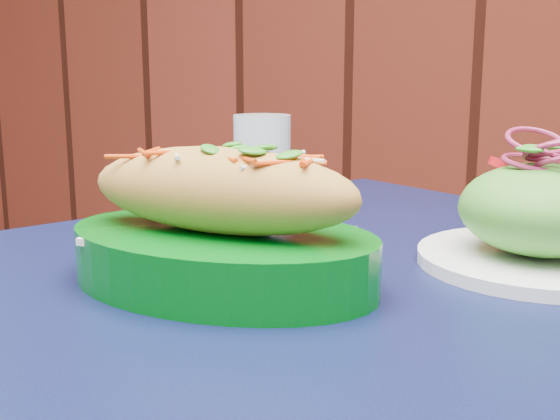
% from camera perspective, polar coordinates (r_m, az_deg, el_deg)
% --- Properties ---
extents(cafe_table, '(1.05, 1.05, 0.75)m').
position_cam_1_polar(cafe_table, '(0.65, 7.06, -13.17)').
color(cafe_table, black).
rests_on(cafe_table, ground).
extents(banh_mi_basket, '(0.29, 0.19, 0.13)m').
position_cam_1_polar(banh_mi_basket, '(0.60, -4.79, -1.51)').
color(banh_mi_basket, '#00580E').
rests_on(banh_mi_basket, cafe_table).
extents(salad_plate, '(0.23, 0.23, 0.12)m').
position_cam_1_polar(salad_plate, '(0.70, 20.56, -0.57)').
color(salad_plate, white).
rests_on(salad_plate, cafe_table).
extents(water_glass, '(0.07, 0.07, 0.12)m').
position_cam_1_polar(water_glass, '(0.93, -1.46, 3.97)').
color(water_glass, silver).
rests_on(water_glass, cafe_table).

